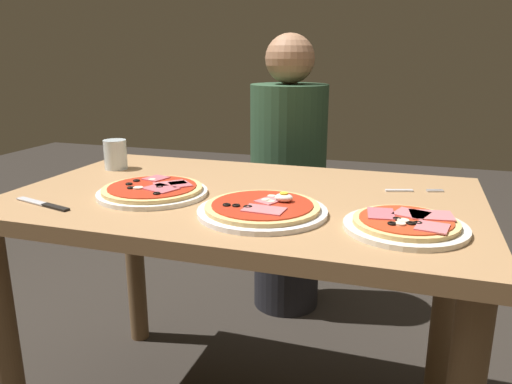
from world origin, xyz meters
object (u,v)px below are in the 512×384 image
at_px(pizza_across_right, 153,191).
at_px(water_glass_near, 116,157).
at_px(pizza_across_left, 406,224).
at_px(knife, 46,205).
at_px(diner_person, 288,184).
at_px(fork, 410,191).
at_px(dining_table, 244,234).
at_px(pizza_foreground, 263,209).

bearing_deg(pizza_across_right, water_glass_near, 138.27).
distance_m(pizza_across_left, pizza_across_right, 0.66).
relative_size(knife, diner_person, 0.16).
bearing_deg(fork, knife, -153.99).
bearing_deg(diner_person, dining_table, 95.42).
bearing_deg(diner_person, pizza_across_left, 117.96).
relative_size(pizza_foreground, knife, 1.59).
height_order(dining_table, pizza_across_left, pizza_across_left).
height_order(dining_table, knife, knife).
bearing_deg(dining_table, diner_person, 95.42).
xyz_separation_m(pizza_across_left, fork, (0.00, 0.32, -0.01)).
distance_m(pizza_across_right, knife, 0.27).
relative_size(dining_table, pizza_across_right, 4.24).
height_order(pizza_foreground, water_glass_near, water_glass_near).
xyz_separation_m(dining_table, knife, (-0.43, -0.26, 0.12)).
relative_size(pizza_across_right, diner_person, 0.25).
bearing_deg(knife, pizza_foreground, 11.09).
bearing_deg(fork, pizza_across_left, -90.28).
relative_size(pizza_across_left, fork, 1.70).
xyz_separation_m(pizza_across_left, pizza_across_right, (-0.65, 0.07, 0.00)).
xyz_separation_m(dining_table, fork, (0.43, 0.16, 0.12)).
bearing_deg(pizza_across_left, diner_person, 117.96).
xyz_separation_m(pizza_across_left, diner_person, (-0.50, 0.94, -0.18)).
distance_m(fork, diner_person, 0.81).
bearing_deg(pizza_foreground, pizza_across_right, 168.76).
distance_m(pizza_foreground, pizza_across_left, 0.32).
bearing_deg(fork, pizza_foreground, -136.02).
xyz_separation_m(pizza_foreground, pizza_across_right, (-0.33, 0.07, -0.00)).
xyz_separation_m(water_glass_near, fork, (0.92, 0.01, -0.04)).
distance_m(dining_table, pizza_foreground, 0.22).
distance_m(pizza_across_left, fork, 0.32).
bearing_deg(water_glass_near, diner_person, 55.89).
bearing_deg(dining_table, pizza_across_left, -20.81).
bearing_deg(knife, dining_table, 30.87).
height_order(pizza_across_right, knife, pizza_across_right).
xyz_separation_m(pizza_across_right, diner_person, (0.15, 0.87, -0.19)).
bearing_deg(water_glass_near, pizza_across_right, -41.73).
distance_m(pizza_foreground, water_glass_near, 0.67).
height_order(pizza_across_left, fork, pizza_across_left).
height_order(pizza_foreground, pizza_across_left, pizza_foreground).
xyz_separation_m(dining_table, pizza_foreground, (0.10, -0.15, 0.13)).
distance_m(dining_table, water_glass_near, 0.54).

